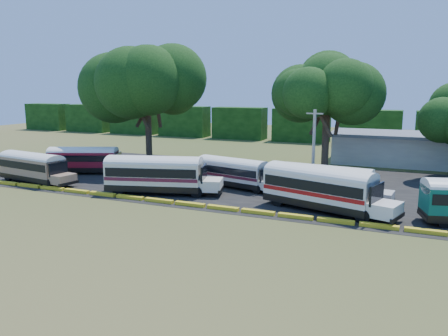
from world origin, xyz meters
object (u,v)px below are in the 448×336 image
at_px(bus_cream_west, 157,172).
at_px(tree_west, 147,80).
at_px(bus_red, 85,158).
at_px(bus_beige, 33,166).
at_px(bus_white_red, 321,186).

height_order(bus_cream_west, tree_west, tree_west).
height_order(bus_red, bus_cream_west, bus_cream_west).
distance_m(bus_beige, bus_red, 6.26).
relative_size(bus_cream_west, tree_west, 0.75).
relative_size(bus_beige, bus_cream_west, 0.88).
bearing_deg(tree_west, bus_cream_west, -54.94).
xyz_separation_m(bus_cream_west, tree_west, (-8.95, 12.75, 8.63)).
xyz_separation_m(bus_beige, tree_west, (5.39, 13.64, 8.83)).
distance_m(bus_red, tree_west, 12.26).
bearing_deg(bus_red, bus_cream_west, -44.74).
bearing_deg(bus_red, tree_west, 41.23).
distance_m(bus_beige, bus_white_red, 29.52).
bearing_deg(bus_beige, bus_red, 82.96).
distance_m(bus_red, bus_cream_west, 13.69).
relative_size(bus_red, bus_white_red, 0.85).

